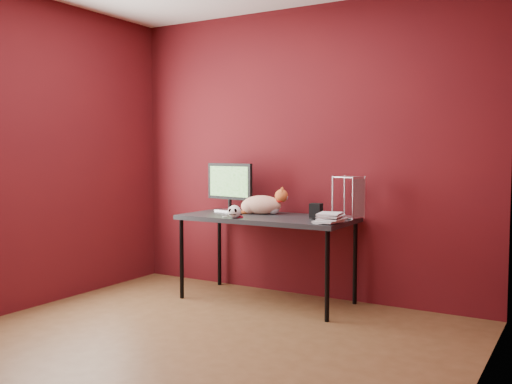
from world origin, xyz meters
The scene contains 11 objects.
room centered at (0.00, 0.00, 1.45)m, with size 3.52×3.52×2.61m.
desk centered at (-0.15, 1.37, 0.70)m, with size 1.50×0.70×0.75m.
monitor centered at (-0.62, 1.50, 1.00)m, with size 0.52×0.20×0.45m.
cat centered at (-0.26, 1.48, 0.84)m, with size 0.48×0.33×0.25m.
skull_mug centered at (-0.30, 1.08, 0.81)m, with size 0.11×0.12×0.11m.
speaker centered at (0.32, 1.37, 0.81)m, with size 0.11×0.11×0.13m.
book_stack centered at (0.44, 1.19, 1.21)m, with size 0.21×0.26×0.92m.
wire_rack centered at (0.52, 1.58, 0.93)m, with size 0.24×0.21×0.36m.
pocket_knife centered at (-0.30, 1.13, 0.76)m, with size 0.09×0.02×0.02m, color #B10D28.
black_gadget centered at (-0.36, 1.26, 0.76)m, with size 0.05×0.03×0.02m, color black.
washer centered at (-0.42, 1.12, 0.75)m, with size 0.04×0.04×0.00m, color silver.
Camera 1 is at (2.26, -2.92, 1.30)m, focal length 40.00 mm.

